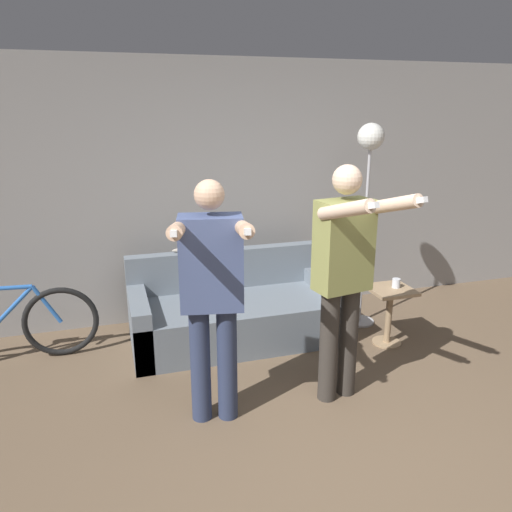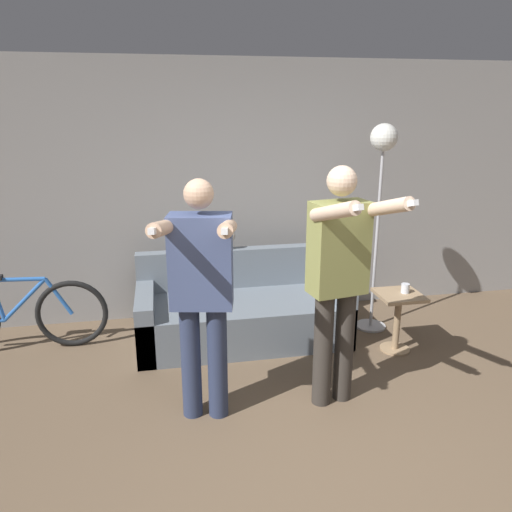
{
  "view_description": "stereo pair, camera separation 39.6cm",
  "coord_description": "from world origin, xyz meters",
  "px_view_note": "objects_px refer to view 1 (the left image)",
  "views": [
    {
      "loc": [
        -1.33,
        -2.2,
        2.15
      ],
      "look_at": [
        -0.22,
        1.43,
        1.0
      ],
      "focal_mm": 35.0,
      "sensor_mm": 36.0,
      "label": 1
    },
    {
      "loc": [
        -0.95,
        -2.29,
        2.15
      ],
      "look_at": [
        -0.22,
        1.43,
        1.0
      ],
      "focal_mm": 35.0,
      "sensor_mm": 36.0,
      "label": 2
    }
  ],
  "objects_px": {
    "cat": "(205,243)",
    "side_table": "(390,305)",
    "couch": "(235,313)",
    "person_right": "(344,271)",
    "person_left": "(212,289)",
    "floor_lamp": "(369,165)",
    "bicycle": "(3,327)",
    "cup": "(396,283)"
  },
  "relations": [
    {
      "from": "cat",
      "to": "floor_lamp",
      "type": "relative_size",
      "value": 0.26
    },
    {
      "from": "person_right",
      "to": "bicycle",
      "type": "xyz_separation_m",
      "value": [
        -2.52,
        1.33,
        -0.68
      ]
    },
    {
      "from": "couch",
      "to": "person_right",
      "type": "xyz_separation_m",
      "value": [
        0.5,
        -1.21,
        0.76
      ]
    },
    {
      "from": "cat",
      "to": "side_table",
      "type": "distance_m",
      "value": 1.83
    },
    {
      "from": "person_left",
      "to": "floor_lamp",
      "type": "relative_size",
      "value": 0.86
    },
    {
      "from": "floor_lamp",
      "to": "side_table",
      "type": "distance_m",
      "value": 1.33
    },
    {
      "from": "floor_lamp",
      "to": "cup",
      "type": "xyz_separation_m",
      "value": [
        0.07,
        -0.5,
        -1.02
      ]
    },
    {
      "from": "side_table",
      "to": "cup",
      "type": "bearing_deg",
      "value": 7.34
    },
    {
      "from": "cat",
      "to": "floor_lamp",
      "type": "bearing_deg",
      "value": -13.32
    },
    {
      "from": "couch",
      "to": "cup",
      "type": "relative_size",
      "value": 22.86
    },
    {
      "from": "cat",
      "to": "bicycle",
      "type": "relative_size",
      "value": 0.33
    },
    {
      "from": "cup",
      "to": "person_left",
      "type": "bearing_deg",
      "value": -159.63
    },
    {
      "from": "person_left",
      "to": "person_right",
      "type": "relative_size",
      "value": 0.97
    },
    {
      "from": "person_left",
      "to": "bicycle",
      "type": "xyz_separation_m",
      "value": [
        -1.55,
        1.33,
        -0.65
      ]
    },
    {
      "from": "cup",
      "to": "side_table",
      "type": "bearing_deg",
      "value": -172.66
    },
    {
      "from": "side_table",
      "to": "person_left",
      "type": "bearing_deg",
      "value": -159.26
    },
    {
      "from": "couch",
      "to": "cup",
      "type": "height_order",
      "value": "couch"
    },
    {
      "from": "couch",
      "to": "bicycle",
      "type": "relative_size",
      "value": 1.24
    },
    {
      "from": "person_right",
      "to": "side_table",
      "type": "bearing_deg",
      "value": 29.1
    },
    {
      "from": "bicycle",
      "to": "cup",
      "type": "bearing_deg",
      "value": -10.58
    },
    {
      "from": "person_left",
      "to": "cup",
      "type": "bearing_deg",
      "value": 31.63
    },
    {
      "from": "cat",
      "to": "cup",
      "type": "relative_size",
      "value": 6.17
    },
    {
      "from": "side_table",
      "to": "cup",
      "type": "height_order",
      "value": "cup"
    },
    {
      "from": "cat",
      "to": "floor_lamp",
      "type": "xyz_separation_m",
      "value": [
        1.52,
        -0.36,
        0.74
      ]
    },
    {
      "from": "couch",
      "to": "floor_lamp",
      "type": "distance_m",
      "value": 1.89
    },
    {
      "from": "cat",
      "to": "bicycle",
      "type": "xyz_separation_m",
      "value": [
        -1.82,
        -0.22,
        -0.54
      ]
    },
    {
      "from": "side_table",
      "to": "cat",
      "type": "bearing_deg",
      "value": 150.62
    },
    {
      "from": "bicycle",
      "to": "floor_lamp",
      "type": "bearing_deg",
      "value": -2.36
    },
    {
      "from": "person_left",
      "to": "bicycle",
      "type": "relative_size",
      "value": 1.09
    },
    {
      "from": "person_right",
      "to": "cup",
      "type": "xyz_separation_m",
      "value": [
        0.89,
        0.69,
        -0.43
      ]
    },
    {
      "from": "person_right",
      "to": "cup",
      "type": "height_order",
      "value": "person_right"
    },
    {
      "from": "side_table",
      "to": "person_right",
      "type": "bearing_deg",
      "value": -140.94
    },
    {
      "from": "bicycle",
      "to": "person_left",
      "type": "bearing_deg",
      "value": -40.47
    },
    {
      "from": "bicycle",
      "to": "side_table",
      "type": "bearing_deg",
      "value": -10.86
    },
    {
      "from": "person_left",
      "to": "side_table",
      "type": "distance_m",
      "value": 2.02
    },
    {
      "from": "cup",
      "to": "cat",
      "type": "bearing_deg",
      "value": 151.65
    },
    {
      "from": "person_left",
      "to": "bicycle",
      "type": "distance_m",
      "value": 2.14
    },
    {
      "from": "person_right",
      "to": "side_table",
      "type": "relative_size",
      "value": 3.22
    },
    {
      "from": "person_left",
      "to": "floor_lamp",
      "type": "height_order",
      "value": "floor_lamp"
    },
    {
      "from": "person_right",
      "to": "couch",
      "type": "bearing_deg",
      "value": 102.3
    },
    {
      "from": "couch",
      "to": "floor_lamp",
      "type": "height_order",
      "value": "floor_lamp"
    },
    {
      "from": "couch",
      "to": "cup",
      "type": "distance_m",
      "value": 1.52
    }
  ]
}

